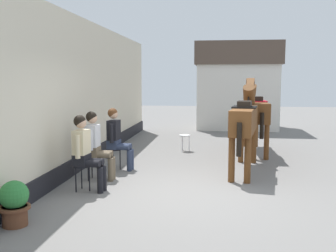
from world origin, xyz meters
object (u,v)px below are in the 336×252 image
(spare_stool_white, at_px, (185,137))
(seated_visitor_far, at_px, (117,136))
(saddled_horse_near, at_px, (245,119))
(seated_visitor_middle, at_px, (96,142))
(flower_planter_near, at_px, (14,202))
(saddled_horse_far, at_px, (255,111))
(seated_visitor_near, at_px, (85,149))

(spare_stool_white, bearing_deg, seated_visitor_far, -117.75)
(saddled_horse_near, relative_size, spare_stool_white, 6.48)
(seated_visitor_far, xyz_separation_m, spare_stool_white, (1.32, 2.50, -0.38))
(seated_visitor_middle, relative_size, flower_planter_near, 2.17)
(saddled_horse_far, bearing_deg, flower_planter_near, -121.78)
(seated_visitor_near, height_order, saddled_horse_near, saddled_horse_near)
(saddled_horse_near, xyz_separation_m, saddled_horse_far, (0.43, 2.34, 0.00))
(flower_planter_near, bearing_deg, seated_visitor_far, 81.35)
(seated_visitor_far, distance_m, saddled_horse_far, 4.22)
(saddled_horse_far, height_order, spare_stool_white, saddled_horse_far)
(flower_planter_near, bearing_deg, spare_stool_white, 72.88)
(seated_visitor_far, height_order, flower_planter_near, seated_visitor_far)
(seated_visitor_far, height_order, saddled_horse_far, saddled_horse_far)
(seated_visitor_far, bearing_deg, seated_visitor_near, -94.33)
(seated_visitor_near, xyz_separation_m, seated_visitor_middle, (-0.05, 0.80, 0.00))
(seated_visitor_near, bearing_deg, flower_planter_near, -102.76)
(flower_planter_near, bearing_deg, saddled_horse_near, 48.40)
(saddled_horse_near, bearing_deg, seated_visitor_far, -174.04)
(saddled_horse_near, bearing_deg, spare_stool_white, 124.64)
(flower_planter_near, xyz_separation_m, spare_stool_white, (1.85, 6.00, 0.07))
(saddled_horse_near, bearing_deg, seated_visitor_near, -145.73)
(seated_visitor_middle, relative_size, saddled_horse_far, 0.46)
(saddled_horse_near, distance_m, spare_stool_white, 2.79)
(saddled_horse_near, bearing_deg, flower_planter_near, -131.60)
(seated_visitor_middle, relative_size, spare_stool_white, 3.02)
(flower_planter_near, bearing_deg, seated_visitor_middle, 82.17)
(seated_visitor_middle, height_order, spare_stool_white, seated_visitor_middle)
(saddled_horse_near, relative_size, saddled_horse_far, 0.99)
(seated_visitor_near, height_order, flower_planter_near, seated_visitor_near)
(seated_visitor_middle, height_order, seated_visitor_far, same)
(seated_visitor_far, distance_m, saddled_horse_near, 2.88)
(saddled_horse_far, bearing_deg, saddled_horse_near, -100.45)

